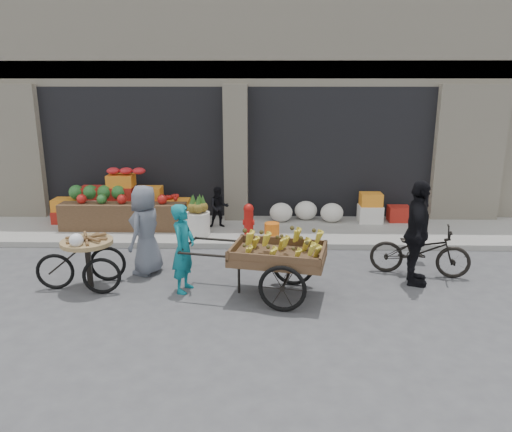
{
  "coord_description": "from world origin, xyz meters",
  "views": [
    {
      "loc": [
        0.75,
        -6.72,
        3.36
      ],
      "look_at": [
        0.56,
        1.58,
        1.1
      ],
      "focal_mm": 35.0,
      "sensor_mm": 36.0,
      "label": 1
    }
  ],
  "objects_px": {
    "vendor_grey": "(146,230)",
    "bicycle": "(420,251)",
    "orange_bucket": "(272,230)",
    "cyclist": "(417,233)",
    "vendor_woman": "(183,248)",
    "tricycle_cart": "(88,256)",
    "seated_person": "(219,207)",
    "fire_hydrant": "(249,219)",
    "pineapple_bin": "(198,224)",
    "banana_cart": "(275,252)"
  },
  "relations": [
    {
      "from": "vendor_grey",
      "to": "bicycle",
      "type": "distance_m",
      "value": 4.87
    },
    {
      "from": "orange_bucket",
      "to": "cyclist",
      "type": "relative_size",
      "value": 0.18
    },
    {
      "from": "vendor_woman",
      "to": "tricycle_cart",
      "type": "relative_size",
      "value": 1.01
    },
    {
      "from": "seated_person",
      "to": "cyclist",
      "type": "distance_m",
      "value": 4.64
    },
    {
      "from": "orange_bucket",
      "to": "cyclist",
      "type": "distance_m",
      "value": 3.32
    },
    {
      "from": "seated_person",
      "to": "cyclist",
      "type": "height_order",
      "value": "cyclist"
    },
    {
      "from": "fire_hydrant",
      "to": "vendor_grey",
      "type": "distance_m",
      "value": 2.59
    },
    {
      "from": "pineapple_bin",
      "to": "tricycle_cart",
      "type": "relative_size",
      "value": 0.36
    },
    {
      "from": "bicycle",
      "to": "fire_hydrant",
      "type": "bearing_deg",
      "value": 72.23
    },
    {
      "from": "pineapple_bin",
      "to": "seated_person",
      "type": "height_order",
      "value": "seated_person"
    },
    {
      "from": "vendor_woman",
      "to": "bicycle",
      "type": "distance_m",
      "value": 4.15
    },
    {
      "from": "tricycle_cart",
      "to": "bicycle",
      "type": "xyz_separation_m",
      "value": [
        5.67,
        0.72,
        -0.11
      ]
    },
    {
      "from": "seated_person",
      "to": "cyclist",
      "type": "bearing_deg",
      "value": -48.89
    },
    {
      "from": "vendor_woman",
      "to": "seated_person",
      "type": "bearing_deg",
      "value": 8.17
    },
    {
      "from": "banana_cart",
      "to": "tricycle_cart",
      "type": "bearing_deg",
      "value": -173.42
    },
    {
      "from": "banana_cart",
      "to": "tricycle_cart",
      "type": "relative_size",
      "value": 1.81
    },
    {
      "from": "tricycle_cart",
      "to": "bicycle",
      "type": "height_order",
      "value": "tricycle_cart"
    },
    {
      "from": "fire_hydrant",
      "to": "vendor_woman",
      "type": "relative_size",
      "value": 0.48
    },
    {
      "from": "pineapple_bin",
      "to": "banana_cart",
      "type": "bearing_deg",
      "value": -60.71
    },
    {
      "from": "vendor_woman",
      "to": "cyclist",
      "type": "xyz_separation_m",
      "value": [
        3.86,
        0.39,
        0.16
      ]
    },
    {
      "from": "pineapple_bin",
      "to": "cyclist",
      "type": "bearing_deg",
      "value": -29.95
    },
    {
      "from": "seated_person",
      "to": "tricycle_cart",
      "type": "relative_size",
      "value": 0.64
    },
    {
      "from": "banana_cart",
      "to": "cyclist",
      "type": "height_order",
      "value": "cyclist"
    },
    {
      "from": "banana_cart",
      "to": "vendor_woman",
      "type": "bearing_deg",
      "value": -175.84
    },
    {
      "from": "pineapple_bin",
      "to": "cyclist",
      "type": "xyz_separation_m",
      "value": [
        4.01,
        -2.31,
        0.53
      ]
    },
    {
      "from": "vendor_grey",
      "to": "tricycle_cart",
      "type": "bearing_deg",
      "value": -31.28
    },
    {
      "from": "fire_hydrant",
      "to": "tricycle_cart",
      "type": "relative_size",
      "value": 0.49
    },
    {
      "from": "fire_hydrant",
      "to": "vendor_woman",
      "type": "xyz_separation_m",
      "value": [
        -0.96,
        -2.65,
        0.23
      ]
    },
    {
      "from": "tricycle_cart",
      "to": "fire_hydrant",
      "type": "bearing_deg",
      "value": 37.33
    },
    {
      "from": "vendor_grey",
      "to": "cyclist",
      "type": "distance_m",
      "value": 4.68
    },
    {
      "from": "vendor_grey",
      "to": "pineapple_bin",
      "type": "bearing_deg",
      "value": 179.23
    },
    {
      "from": "seated_person",
      "to": "tricycle_cart",
      "type": "bearing_deg",
      "value": -130.03
    },
    {
      "from": "fire_hydrant",
      "to": "orange_bucket",
      "type": "height_order",
      "value": "fire_hydrant"
    },
    {
      "from": "tricycle_cart",
      "to": "pineapple_bin",
      "type": "bearing_deg",
      "value": 53.06
    },
    {
      "from": "orange_bucket",
      "to": "vendor_woman",
      "type": "distance_m",
      "value": 3.02
    },
    {
      "from": "fire_hydrant",
      "to": "seated_person",
      "type": "xyz_separation_m",
      "value": [
        -0.7,
        0.65,
        0.08
      ]
    },
    {
      "from": "fire_hydrant",
      "to": "vendor_grey",
      "type": "relative_size",
      "value": 0.44
    },
    {
      "from": "orange_bucket",
      "to": "vendor_grey",
      "type": "xyz_separation_m",
      "value": [
        -2.25,
        -1.83,
        0.54
      ]
    },
    {
      "from": "banana_cart",
      "to": "vendor_woman",
      "type": "distance_m",
      "value": 1.49
    },
    {
      "from": "pineapple_bin",
      "to": "seated_person",
      "type": "relative_size",
      "value": 0.56
    },
    {
      "from": "bicycle",
      "to": "vendor_grey",
      "type": "bearing_deg",
      "value": 103.34
    },
    {
      "from": "bicycle",
      "to": "cyclist",
      "type": "bearing_deg",
      "value": 166.55
    },
    {
      "from": "vendor_grey",
      "to": "banana_cart",
      "type": "bearing_deg",
      "value": 84.98
    },
    {
      "from": "banana_cart",
      "to": "cyclist",
      "type": "distance_m",
      "value": 2.46
    },
    {
      "from": "pineapple_bin",
      "to": "bicycle",
      "type": "xyz_separation_m",
      "value": [
        4.21,
        -1.91,
        0.08
      ]
    },
    {
      "from": "banana_cart",
      "to": "bicycle",
      "type": "xyz_separation_m",
      "value": [
        2.58,
        0.99,
        -0.3
      ]
    },
    {
      "from": "orange_bucket",
      "to": "banana_cart",
      "type": "relative_size",
      "value": 0.12
    },
    {
      "from": "pineapple_bin",
      "to": "fire_hydrant",
      "type": "bearing_deg",
      "value": -2.6
    },
    {
      "from": "pineapple_bin",
      "to": "vendor_woman",
      "type": "distance_m",
      "value": 2.73
    },
    {
      "from": "orange_bucket",
      "to": "seated_person",
      "type": "distance_m",
      "value": 1.42
    }
  ]
}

